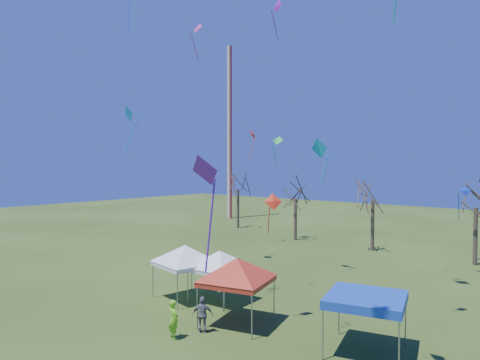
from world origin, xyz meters
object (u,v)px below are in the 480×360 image
at_px(tree_1, 296,184).
at_px(tent_blue, 366,300).
at_px(tree_3, 476,187).
at_px(person_green, 173,319).
at_px(tree_0, 238,176).
at_px(tree_2, 373,181).
at_px(tent_white_west, 185,249).
at_px(person_grey, 203,315).
at_px(tent_white_mid, 219,254).
at_px(tent_red, 237,262).
at_px(radio_mast, 230,133).

bearing_deg(tree_1, tent_blue, -51.48).
height_order(tree_3, person_green, tree_3).
relative_size(tree_0, tree_1, 1.12).
height_order(tree_2, tent_white_west, tree_2).
height_order(tree_1, tree_2, tree_2).
bearing_deg(person_green, tree_0, -38.82).
xyz_separation_m(tree_1, tent_white_west, (5.62, -20.79, -2.87)).
relative_size(tree_2, tent_blue, 2.20).
xyz_separation_m(tree_0, tree_3, (26.88, -3.34, -0.41)).
bearing_deg(person_grey, tent_white_west, -70.10).
xyz_separation_m(tent_white_west, person_grey, (4.35, -2.94, -2.08)).
xyz_separation_m(tent_white_mid, tent_red, (2.93, -1.95, 0.31)).
bearing_deg(person_grey, tent_blue, 166.52).
distance_m(tree_2, tree_3, 8.41).
bearing_deg(tent_blue, tree_3, 89.65).
height_order(tree_0, tent_blue, tree_0).
bearing_deg(tent_white_west, tent_white_mid, 22.85).
bearing_deg(person_grey, radio_mast, -86.60).
relative_size(radio_mast, tent_blue, 6.72).
relative_size(tent_white_west, tent_white_mid, 1.06).
xyz_separation_m(tent_red, tent_blue, (6.16, 0.96, -0.82)).
relative_size(tree_3, tent_blue, 2.13).
distance_m(tree_2, tent_red, 21.98).
distance_m(tree_2, person_green, 25.39).
bearing_deg(person_green, person_grey, -95.27).
height_order(tree_2, tent_red, tree_2).
xyz_separation_m(tent_white_west, tent_red, (4.89, -1.12, 0.12)).
bearing_deg(tree_1, tree_0, 164.82).
bearing_deg(tent_blue, person_grey, -157.44).
xyz_separation_m(tree_2, person_grey, (1.58, -23.46, -5.45)).
height_order(tree_0, tent_white_mid, tree_0).
bearing_deg(tree_1, person_grey, -67.20).
bearing_deg(tent_white_mid, tent_white_west, -157.15).
bearing_deg(tent_blue, tree_0, 138.49).
xyz_separation_m(radio_mast, tree_3, (34.03, -9.96, -6.42)).
height_order(radio_mast, person_green, radio_mast).
height_order(radio_mast, tree_3, radio_mast).
xyz_separation_m(tree_3, person_green, (-7.34, -24.45, -5.20)).
height_order(tree_1, person_green, tree_1).
distance_m(tree_3, person_green, 26.06).
bearing_deg(tent_white_mid, person_grey, -57.60).
distance_m(tree_1, tree_3, 16.81).
distance_m(tree_0, tent_blue, 35.98).
relative_size(tent_blue, person_grey, 2.22).
distance_m(tree_1, person_green, 27.23).
height_order(tree_3, tent_white_mid, tree_3).
height_order(tree_1, tent_red, tree_1).
bearing_deg(person_grey, tree_0, -88.88).
bearing_deg(tree_2, tent_white_mid, -92.37).
relative_size(tree_3, tent_red, 1.92).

